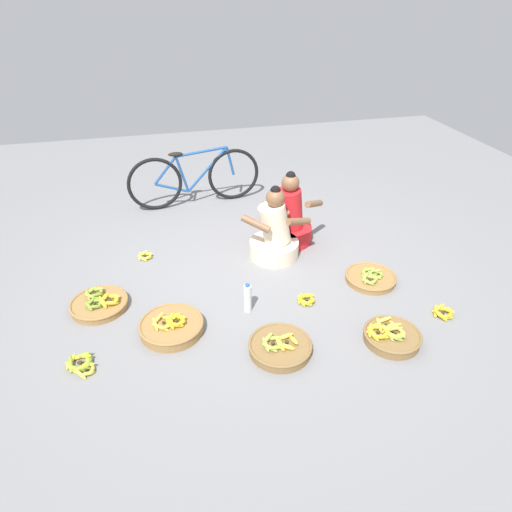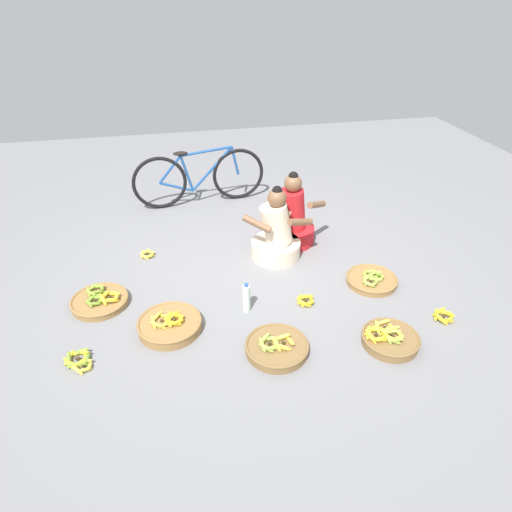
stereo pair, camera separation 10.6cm
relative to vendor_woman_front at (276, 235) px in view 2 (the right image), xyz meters
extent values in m
plane|color=slate|center=(-0.32, -0.30, -0.26)|extent=(10.00, 10.00, 0.00)
cylinder|color=beige|center=(0.00, 0.00, -0.17)|extent=(0.52, 0.52, 0.18)
cylinder|color=beige|center=(0.00, 0.00, 0.13)|extent=(0.39, 0.33, 0.46)
sphere|color=brown|center=(0.00, 0.00, 0.42)|extent=(0.19, 0.19, 0.19)
sphere|color=black|center=(0.00, 0.00, 0.50)|extent=(0.10, 0.10, 0.10)
cylinder|color=brown|center=(-0.22, -0.10, 0.21)|extent=(0.29, 0.23, 0.16)
cylinder|color=brown|center=(0.21, -0.15, 0.21)|extent=(0.31, 0.20, 0.16)
cylinder|color=red|center=(0.24, 0.28, -0.17)|extent=(0.52, 0.52, 0.18)
cylinder|color=red|center=(0.24, 0.28, 0.14)|extent=(0.32, 0.28, 0.46)
sphere|color=brown|center=(0.24, 0.28, 0.44)|extent=(0.19, 0.19, 0.19)
sphere|color=black|center=(0.24, 0.28, 0.52)|extent=(0.10, 0.10, 0.10)
cylinder|color=brown|center=(0.04, 0.14, 0.23)|extent=(0.31, 0.19, 0.16)
cylinder|color=brown|center=(0.48, 0.17, 0.23)|extent=(0.28, 0.25, 0.16)
torus|color=black|center=(-1.14, 1.45, 0.08)|extent=(0.69, 0.10, 0.68)
torus|color=black|center=(-0.13, 1.53, 0.08)|extent=(0.69, 0.10, 0.68)
cylinder|color=#1E4C8C|center=(-0.47, 1.50, 0.19)|extent=(0.55, 0.08, 0.55)
cylinder|color=#1E4C8C|center=(-0.80, 1.47, 0.17)|extent=(0.15, 0.04, 0.49)
cylinder|color=#1E4C8C|center=(-0.53, 1.50, 0.43)|extent=(0.65, 0.09, 0.08)
cylinder|color=#1E4C8C|center=(-0.94, 1.46, 0.01)|extent=(0.42, 0.07, 0.18)
cylinder|color=#1E4C8C|center=(-1.00, 1.46, 0.25)|extent=(0.32, 0.06, 0.35)
cylinder|color=#1E4C8C|center=(-0.17, 1.53, 0.27)|extent=(0.11, 0.04, 0.38)
ellipsoid|color=black|center=(-0.86, 1.47, 0.44)|extent=(0.18, 0.08, 0.05)
cylinder|color=olive|center=(-1.16, -0.95, -0.22)|extent=(0.53, 0.53, 0.08)
torus|color=olive|center=(-1.16, -0.95, -0.17)|extent=(0.54, 0.54, 0.02)
ellipsoid|color=gold|center=(-1.06, -0.95, -0.14)|extent=(0.05, 0.13, 0.07)
ellipsoid|color=gold|center=(-1.08, -0.92, -0.15)|extent=(0.12, 0.11, 0.07)
ellipsoid|color=gold|center=(-1.13, -0.90, -0.14)|extent=(0.13, 0.06, 0.08)
ellipsoid|color=gold|center=(-1.16, -0.93, -0.14)|extent=(0.10, 0.13, 0.08)
ellipsoid|color=gold|center=(-1.17, -0.98, -0.15)|extent=(0.09, 0.13, 0.07)
ellipsoid|color=gold|center=(-1.11, -1.01, -0.14)|extent=(0.13, 0.04, 0.08)
ellipsoid|color=gold|center=(-1.08, -1.00, -0.14)|extent=(0.12, 0.12, 0.08)
sphere|color=#382D19|center=(-1.12, -0.96, -0.15)|extent=(0.03, 0.03, 0.03)
ellipsoid|color=yellow|center=(-1.15, -0.95, -0.15)|extent=(0.03, 0.15, 0.05)
ellipsoid|color=yellow|center=(-1.18, -0.89, -0.15)|extent=(0.14, 0.11, 0.05)
ellipsoid|color=yellow|center=(-1.26, -0.90, -0.15)|extent=(0.13, 0.12, 0.08)
ellipsoid|color=yellow|center=(-1.29, -0.96, -0.15)|extent=(0.05, 0.15, 0.07)
ellipsoid|color=yellow|center=(-1.25, -1.01, -0.14)|extent=(0.15, 0.09, 0.08)
ellipsoid|color=yellow|center=(-1.18, -1.00, -0.15)|extent=(0.14, 0.12, 0.06)
sphere|color=#382D19|center=(-1.22, -0.95, -0.15)|extent=(0.03, 0.03, 0.03)
cylinder|color=brown|center=(0.59, -1.49, -0.22)|extent=(0.45, 0.45, 0.08)
torus|color=brown|center=(0.59, -1.49, -0.18)|extent=(0.47, 0.47, 0.02)
ellipsoid|color=yellow|center=(0.65, -1.49, -0.16)|extent=(0.04, 0.14, 0.06)
ellipsoid|color=yellow|center=(0.62, -1.44, -0.15)|extent=(0.14, 0.08, 0.09)
ellipsoid|color=yellow|center=(0.56, -1.44, -0.16)|extent=(0.14, 0.09, 0.05)
ellipsoid|color=yellow|center=(0.53, -1.50, -0.15)|extent=(0.06, 0.14, 0.09)
ellipsoid|color=yellow|center=(0.57, -1.55, -0.15)|extent=(0.14, 0.09, 0.08)
ellipsoid|color=yellow|center=(0.62, -1.55, -0.16)|extent=(0.14, 0.08, 0.07)
sphere|color=#382D19|center=(0.59, -1.49, -0.16)|extent=(0.03, 0.03, 0.03)
ellipsoid|color=yellow|center=(0.63, -1.41, -0.16)|extent=(0.04, 0.14, 0.07)
ellipsoid|color=yellow|center=(0.58, -1.35, -0.15)|extent=(0.14, 0.05, 0.08)
ellipsoid|color=yellow|center=(0.51, -1.40, -0.15)|extent=(0.05, 0.14, 0.08)
ellipsoid|color=yellow|center=(0.57, -1.46, -0.15)|extent=(0.13, 0.04, 0.08)
sphere|color=#382D19|center=(0.57, -1.40, -0.16)|extent=(0.03, 0.03, 0.03)
ellipsoid|color=yellow|center=(0.53, -1.48, -0.15)|extent=(0.05, 0.14, 0.09)
ellipsoid|color=yellow|center=(0.49, -1.41, -0.16)|extent=(0.14, 0.10, 0.06)
ellipsoid|color=yellow|center=(0.44, -1.41, -0.16)|extent=(0.14, 0.09, 0.06)
ellipsoid|color=yellow|center=(0.41, -1.44, -0.16)|extent=(0.10, 0.14, 0.07)
ellipsoid|color=yellow|center=(0.41, -1.49, -0.15)|extent=(0.08, 0.14, 0.09)
ellipsoid|color=yellow|center=(0.47, -1.53, -0.15)|extent=(0.14, 0.04, 0.07)
ellipsoid|color=yellow|center=(0.51, -1.52, -0.15)|extent=(0.13, 0.12, 0.07)
sphere|color=#382D19|center=(0.47, -1.47, -0.16)|extent=(0.03, 0.03, 0.03)
ellipsoid|color=#9EB747|center=(0.65, -1.53, -0.16)|extent=(0.06, 0.13, 0.05)
ellipsoid|color=#9EB747|center=(0.62, -1.46, -0.16)|extent=(0.13, 0.08, 0.07)
ellipsoid|color=#9EB747|center=(0.56, -1.47, -0.15)|extent=(0.12, 0.10, 0.08)
ellipsoid|color=#9EB747|center=(0.54, -1.52, -0.15)|extent=(0.05, 0.13, 0.08)
ellipsoid|color=#9EB747|center=(0.57, -1.57, -0.16)|extent=(0.13, 0.09, 0.07)
ellipsoid|color=#9EB747|center=(0.62, -1.56, -0.16)|extent=(0.13, 0.09, 0.07)
sphere|color=#382D19|center=(0.59, -1.51, -0.16)|extent=(0.03, 0.03, 0.03)
cylinder|color=olive|center=(-1.77, -0.47, -0.23)|extent=(0.50, 0.50, 0.06)
torus|color=olive|center=(-1.77, -0.47, -0.20)|extent=(0.52, 0.52, 0.02)
ellipsoid|color=yellow|center=(-1.61, -0.50, -0.17)|extent=(0.04, 0.14, 0.08)
ellipsoid|color=yellow|center=(-1.64, -0.45, -0.17)|extent=(0.14, 0.11, 0.06)
ellipsoid|color=yellow|center=(-1.72, -0.47, -0.17)|extent=(0.11, 0.14, 0.07)
ellipsoid|color=yellow|center=(-1.72, -0.53, -0.16)|extent=(0.10, 0.14, 0.09)
ellipsoid|color=yellow|center=(-1.65, -0.56, -0.16)|extent=(0.15, 0.09, 0.09)
sphere|color=#382D19|center=(-1.67, -0.50, -0.17)|extent=(0.03, 0.03, 0.03)
ellipsoid|color=#8CAD38|center=(-1.75, -0.35, -0.17)|extent=(0.06, 0.14, 0.09)
ellipsoid|color=#8CAD38|center=(-1.78, -0.30, -0.17)|extent=(0.14, 0.08, 0.06)
ellipsoid|color=#8CAD38|center=(-1.84, -0.31, -0.18)|extent=(0.13, 0.11, 0.06)
ellipsoid|color=#8CAD38|center=(-1.86, -0.37, -0.17)|extent=(0.07, 0.14, 0.06)
ellipsoid|color=#8CAD38|center=(-1.82, -0.42, -0.17)|extent=(0.14, 0.07, 0.07)
ellipsoid|color=#8CAD38|center=(-1.77, -0.40, -0.16)|extent=(0.12, 0.11, 0.09)
sphere|color=#382D19|center=(-1.81, -0.36, -0.17)|extent=(0.03, 0.03, 0.03)
ellipsoid|color=olive|center=(-1.75, -0.52, -0.17)|extent=(0.04, 0.12, 0.06)
ellipsoid|color=olive|center=(-1.78, -0.47, -0.18)|extent=(0.12, 0.07, 0.05)
ellipsoid|color=olive|center=(-1.84, -0.49, -0.18)|extent=(0.10, 0.11, 0.05)
ellipsoid|color=olive|center=(-1.84, -0.55, -0.17)|extent=(0.09, 0.12, 0.06)
ellipsoid|color=olive|center=(-1.78, -0.57, -0.17)|extent=(0.12, 0.07, 0.07)
sphere|color=#382D19|center=(-1.80, -0.52, -0.17)|extent=(0.03, 0.03, 0.03)
cylinder|color=brown|center=(-0.34, -1.39, -0.22)|extent=(0.50, 0.50, 0.07)
torus|color=brown|center=(-0.34, -1.39, -0.19)|extent=(0.51, 0.51, 0.02)
ellipsoid|color=yellow|center=(-0.23, -1.39, -0.16)|extent=(0.06, 0.14, 0.06)
ellipsoid|color=yellow|center=(-0.28, -1.34, -0.16)|extent=(0.14, 0.05, 0.08)
ellipsoid|color=yellow|center=(-0.35, -1.42, -0.16)|extent=(0.07, 0.14, 0.06)
ellipsoid|color=yellow|center=(-0.30, -1.46, -0.16)|extent=(0.14, 0.07, 0.08)
sphere|color=#382D19|center=(-0.29, -1.40, -0.16)|extent=(0.03, 0.03, 0.03)
ellipsoid|color=#9EB747|center=(-0.34, -1.39, -0.16)|extent=(0.04, 0.14, 0.07)
ellipsoid|color=#9EB747|center=(-0.38, -1.33, -0.16)|extent=(0.14, 0.07, 0.06)
ellipsoid|color=#9EB747|center=(-0.43, -1.34, -0.15)|extent=(0.13, 0.10, 0.09)
ellipsoid|color=#9EB747|center=(-0.46, -1.40, -0.16)|extent=(0.05, 0.14, 0.08)
ellipsoid|color=#9EB747|center=(-0.43, -1.44, -0.16)|extent=(0.13, 0.11, 0.07)
ellipsoid|color=#9EB747|center=(-0.38, -1.44, -0.16)|extent=(0.14, 0.07, 0.07)
sphere|color=#382D19|center=(-0.40, -1.39, -0.16)|extent=(0.03, 0.03, 0.03)
cylinder|color=olive|center=(0.80, -0.67, -0.23)|extent=(0.48, 0.48, 0.06)
torus|color=olive|center=(0.80, -0.67, -0.20)|extent=(0.50, 0.50, 0.02)
ellipsoid|color=#9EB747|center=(0.89, -0.69, -0.17)|extent=(0.05, 0.12, 0.07)
ellipsoid|color=#9EB747|center=(0.86, -0.63, -0.17)|extent=(0.12, 0.08, 0.07)
ellipsoid|color=#9EB747|center=(0.81, -0.64, -0.18)|extent=(0.12, 0.08, 0.05)
ellipsoid|color=#9EB747|center=(0.79, -0.68, -0.18)|extent=(0.04, 0.12, 0.05)
ellipsoid|color=#9EB747|center=(0.82, -0.73, -0.18)|extent=(0.12, 0.07, 0.05)
ellipsoid|color=#9EB747|center=(0.85, -0.73, -0.18)|extent=(0.12, 0.07, 0.05)
sphere|color=#382D19|center=(0.84, -0.68, -0.18)|extent=(0.03, 0.03, 0.03)
ellipsoid|color=#8CAD38|center=(0.85, -0.65, -0.17)|extent=(0.03, 0.13, 0.08)
ellipsoid|color=#8CAD38|center=(0.81, -0.59, -0.18)|extent=(0.13, 0.06, 0.06)
ellipsoid|color=#8CAD38|center=(0.75, -0.61, -0.18)|extent=(0.11, 0.12, 0.06)
ellipsoid|color=#8CAD38|center=(0.75, -0.68, -0.18)|extent=(0.10, 0.13, 0.06)
ellipsoid|color=#8CAD38|center=(0.82, -0.70, -0.17)|extent=(0.13, 0.09, 0.08)
sphere|color=#382D19|center=(0.79, -0.65, -0.18)|extent=(0.03, 0.03, 0.03)
ellipsoid|color=#9EB747|center=(0.79, -0.75, -0.17)|extent=(0.04, 0.12, 0.08)
ellipsoid|color=#9EB747|center=(0.78, -0.71, -0.18)|extent=(0.11, 0.10, 0.06)
ellipsoid|color=#9EB747|center=(0.71, -0.71, -0.17)|extent=(0.11, 0.10, 0.08)
ellipsoid|color=#9EB747|center=(0.69, -0.74, -0.17)|extent=(0.06, 0.12, 0.07)
ellipsoid|color=#9EB747|center=(0.71, -0.79, -0.18)|extent=(0.12, 0.09, 0.06)
ellipsoid|color=#9EB747|center=(0.78, -0.79, -0.18)|extent=(0.11, 0.10, 0.06)
sphere|color=#382D19|center=(0.74, -0.75, -0.17)|extent=(0.03, 0.03, 0.03)
ellipsoid|color=gold|center=(1.24, -1.29, -0.23)|extent=(0.06, 0.14, 0.08)
ellipsoid|color=gold|center=(1.22, -1.25, -0.23)|extent=(0.14, 0.11, 0.07)
ellipsoid|color=gold|center=(1.17, -1.24, -0.22)|extent=(0.14, 0.06, 0.09)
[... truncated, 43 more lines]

